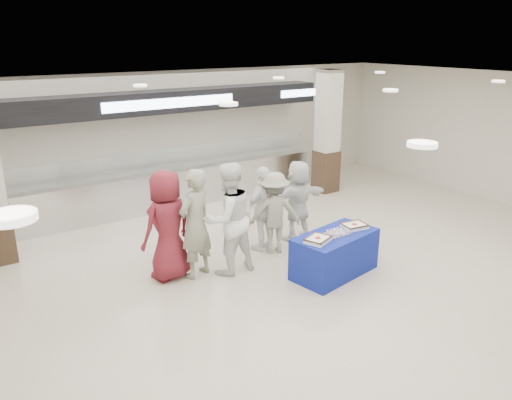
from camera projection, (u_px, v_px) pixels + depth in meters
ground at (311, 294)px, 8.11m from camera, size 14.00×14.00×0.00m
serving_line at (168, 160)px, 12.01m from camera, size 8.70×0.85×2.80m
column_right at (327, 135)px, 13.07m from camera, size 0.55×0.55×3.20m
display_table at (335, 254)px, 8.70m from camera, size 1.66×1.03×0.75m
sheet_cake_left at (318, 239)px, 8.24m from camera, size 0.51×0.46×0.09m
sheet_cake_right at (354, 225)px, 8.84m from camera, size 0.46×0.38×0.09m
cupcake_tray at (337, 233)px, 8.56m from camera, size 0.39×0.30×0.06m
civilian_maroon at (167, 225)px, 8.39m from camera, size 1.05×0.81×1.92m
soldier_a at (195, 224)px, 8.45m from camera, size 0.82×0.68×1.93m
chef_tall at (228, 219)px, 8.60m from camera, size 1.01×0.81×1.99m
chef_short at (264, 209)px, 9.57m from camera, size 1.05×0.61×1.67m
soldier_b at (274, 213)px, 9.49m from camera, size 1.18×0.96×1.59m
civilian_white at (298, 200)px, 10.09m from camera, size 1.55×0.52×1.66m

